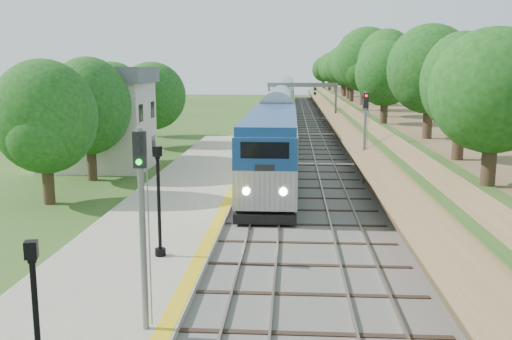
# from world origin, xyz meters

# --- Properties ---
(trackbed) EXTENTS (9.50, 170.00, 0.28)m
(trackbed) POSITION_xyz_m (2.00, 60.00, 0.07)
(trackbed) COLOR #4C4944
(trackbed) RESTS_ON ground
(platform) EXTENTS (6.40, 68.00, 0.38)m
(platform) POSITION_xyz_m (-5.20, 16.00, 0.19)
(platform) COLOR gray
(platform) RESTS_ON ground
(yellow_stripe) EXTENTS (0.55, 68.00, 0.01)m
(yellow_stripe) POSITION_xyz_m (-2.35, 16.00, 0.39)
(yellow_stripe) COLOR gold
(yellow_stripe) RESTS_ON platform
(embankment) EXTENTS (10.64, 170.00, 11.70)m
(embankment) POSITION_xyz_m (10.35, 60.00, 1.95)
(embankment) COLOR brown
(embankment) RESTS_ON ground
(station_building) EXTENTS (8.60, 6.60, 8.00)m
(station_building) POSITION_xyz_m (-14.00, 30.00, 4.09)
(station_building) COLOR beige
(station_building) RESTS_ON ground
(signal_gantry) EXTENTS (8.40, 0.38, 6.20)m
(signal_gantry) POSITION_xyz_m (2.47, 54.99, 4.82)
(signal_gantry) COLOR slate
(signal_gantry) RESTS_ON ground
(trees_behind_platform) EXTENTS (7.82, 53.32, 7.21)m
(trees_behind_platform) POSITION_xyz_m (-11.17, 20.67, 4.53)
(trees_behind_platform) COLOR #332316
(trees_behind_platform) RESTS_ON ground
(train) EXTENTS (3.24, 129.79, 4.77)m
(train) POSITION_xyz_m (0.00, 77.21, 2.42)
(train) COLOR black
(train) RESTS_ON trackbed
(lamppost_far) EXTENTS (0.44, 0.44, 4.49)m
(lamppost_far) POSITION_xyz_m (-3.99, 8.09, 2.38)
(lamppost_far) COLOR black
(lamppost_far) RESTS_ON platform
(signal_platform) EXTENTS (0.35, 0.27, 5.90)m
(signal_platform) POSITION_xyz_m (-2.90, 1.55, 4.01)
(signal_platform) COLOR slate
(signal_platform) RESTS_ON platform
(signal_farside) EXTENTS (0.34, 0.27, 6.27)m
(signal_farside) POSITION_xyz_m (6.20, 24.68, 3.95)
(signal_farside) COLOR slate
(signal_farside) RESTS_ON ground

